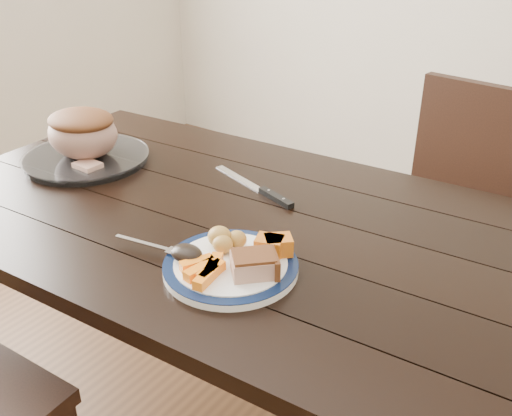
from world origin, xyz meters
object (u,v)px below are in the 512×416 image
Objects in this scene: chair_far at (453,215)px; fork at (156,247)px; dinner_plate at (231,267)px; serving_platter at (87,159)px; roast_joint at (83,134)px; dining_table at (235,247)px; pork_slice at (254,265)px; carving_knife at (266,192)px.

fork is at bearing 77.57° from chair_far.
dinner_plate is 0.17m from fork.
serving_platter is 1.67× the size of roast_joint.
dining_table is 0.27m from fork.
chair_far is 1.18m from roast_joint.
serving_platter is at bearing 164.69° from pork_slice.
chair_far is 0.72m from carving_knife.
dinner_plate reaches higher than dining_table.
carving_knife is (0.55, 0.13, -0.00)m from serving_platter.
roast_joint reaches higher than fork.
dinner_plate is at bearing -49.57° from carving_knife.
carving_knife is at bearing 76.11° from fork.
pork_slice is 0.78m from roast_joint.
fork is 0.58m from roast_joint.
fork is at bearing -76.34° from carving_knife.
chair_far is (0.32, 0.74, -0.13)m from dining_table.
fork is (0.52, -0.25, 0.01)m from serving_platter.
roast_joint is (-0.75, 0.20, 0.05)m from pork_slice.
dining_table is at bearing -73.59° from carving_knife.
serving_platter is (-0.69, 0.20, 0.00)m from dinner_plate.
fork is at bearing -169.66° from pork_slice.
dining_table is 4.73× the size of serving_platter.
chair_far reaches higher than carving_knife.
dinner_plate is (0.14, -0.19, 0.10)m from dining_table.
dinner_plate is 0.71m from serving_platter.
pork_slice reaches higher than fork.
fork reaches higher than serving_platter.
roast_joint is at bearing 179.42° from dining_table.
fork is 0.85× the size of roast_joint.
pork_slice is at bearing -15.31° from roast_joint.
dinner_plate is at bearing 86.01° from chair_far.
roast_joint is at bearing 164.69° from pork_slice.
pork_slice is at bearing -4.76° from dinner_plate.
carving_knife is (-0.14, 0.33, -0.00)m from dinner_plate.
dinner_plate is 0.36m from carving_knife.
dinner_plate is 0.88× the size of carving_knife.
roast_joint is at bearing 163.79° from dinner_plate.
fork is (-0.35, -0.98, 0.25)m from chair_far.
dinner_plate is at bearing -53.89° from dining_table.
pork_slice is at bearing -41.53° from carving_knife.
chair_far is at bearing 79.49° from carving_knife.
serving_platter is 0.56m from carving_knife.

